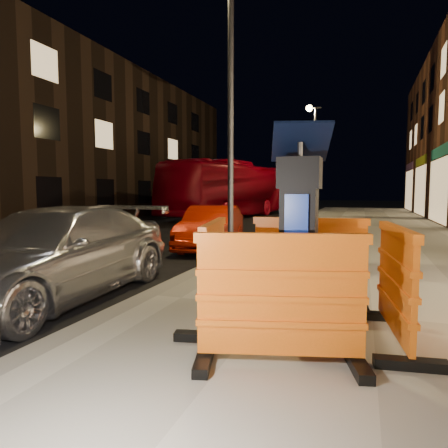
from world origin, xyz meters
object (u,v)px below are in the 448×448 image
(barrier_back, at_px, (309,262))
(barrier_kerbside, at_px, (214,271))
(barrier_bldgside, at_px, (396,284))
(barrier_front, at_px, (281,301))
(car_red, at_px, (212,249))
(parking_kiosk, at_px, (299,235))
(bus_doubledecker, at_px, (232,217))
(car_silver, at_px, (55,298))

(barrier_back, relative_size, barrier_kerbside, 1.00)
(barrier_kerbside, bearing_deg, barrier_bldgside, -101.80)
(barrier_front, bearing_deg, car_red, 100.43)
(car_red, bearing_deg, parking_kiosk, -70.06)
(parking_kiosk, distance_m, car_red, 6.97)
(parking_kiosk, distance_m, barrier_front, 1.05)
(barrier_bldgside, bearing_deg, car_red, 27.31)
(bus_doubledecker, bearing_deg, barrier_back, -59.15)
(barrier_kerbside, relative_size, car_red, 0.40)
(barrier_front, height_order, car_red, barrier_front)
(car_red, distance_m, bus_doubledecker, 13.03)
(barrier_bldgside, distance_m, car_silver, 4.78)
(parking_kiosk, relative_size, car_silver, 0.43)
(bus_doubledecker, bearing_deg, parking_kiosk, -60.14)
(barrier_back, bearing_deg, car_silver, 178.88)
(parking_kiosk, relative_size, car_red, 0.56)
(parking_kiosk, relative_size, barrier_bldgside, 1.40)
(barrier_front, distance_m, bus_doubledecker, 20.68)
(car_red, height_order, bus_doubledecker, bus_doubledecker)
(barrier_kerbside, relative_size, bus_doubledecker, 0.12)
(bus_doubledecker, bearing_deg, barrier_bldgside, -57.59)
(barrier_bldgside, relative_size, bus_doubledecker, 0.12)
(barrier_kerbside, height_order, barrier_bldgside, same)
(barrier_front, height_order, barrier_back, same)
(barrier_kerbside, height_order, car_red, barrier_kerbside)
(barrier_back, bearing_deg, barrier_bldgside, -51.80)
(barrier_kerbside, relative_size, barrier_bldgside, 1.00)
(barrier_kerbside, xyz_separation_m, car_red, (-2.34, 6.03, -0.72))
(parking_kiosk, xyz_separation_m, barrier_back, (0.00, 0.95, -0.45))
(barrier_back, distance_m, barrier_bldgside, 1.34)
(barrier_back, xyz_separation_m, barrier_bldgside, (0.95, -0.95, 0.00))
(barrier_front, height_order, barrier_kerbside, same)
(barrier_back, bearing_deg, barrier_kerbside, -141.80)
(car_silver, height_order, bus_doubledecker, bus_doubledecker)
(car_silver, bearing_deg, car_red, 83.12)
(parking_kiosk, xyz_separation_m, barrier_kerbside, (-0.95, 0.00, -0.45))
(car_red, xyz_separation_m, bus_doubledecker, (-3.48, 12.55, 0.00))
(barrier_front, relative_size, car_silver, 0.31)
(parking_kiosk, bearing_deg, car_silver, 161.43)
(barrier_front, xyz_separation_m, barrier_bldgside, (0.95, 0.95, 0.00))
(barrier_back, xyz_separation_m, car_red, (-3.29, 5.08, -0.72))
(parking_kiosk, height_order, car_silver, parking_kiosk)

